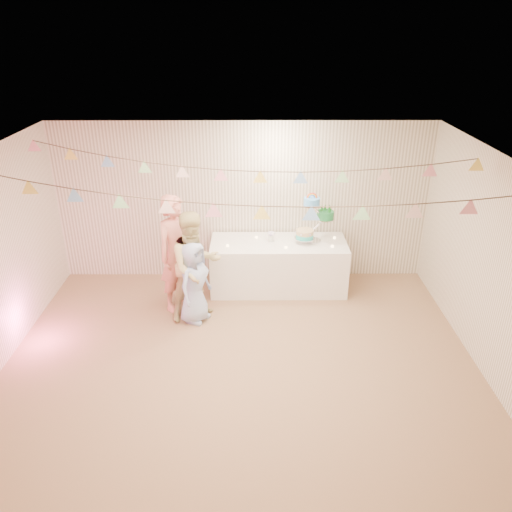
{
  "coord_description": "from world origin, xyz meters",
  "views": [
    {
      "loc": [
        0.17,
        -5.14,
        3.97
      ],
      "look_at": [
        0.2,
        0.8,
        1.15
      ],
      "focal_mm": 35.0,
      "sensor_mm": 36.0,
      "label": 1
    }
  ],
  "objects_px": {
    "person_adult_a": "(178,254)",
    "person_adult_b": "(195,266)",
    "cake_stand": "(314,222)",
    "person_child": "(194,282)",
    "table": "(278,265)"
  },
  "relations": [
    {
      "from": "person_adult_a",
      "to": "person_adult_b",
      "type": "bearing_deg",
      "value": -88.36
    },
    {
      "from": "cake_stand",
      "to": "person_adult_a",
      "type": "distance_m",
      "value": 2.17
    },
    {
      "from": "person_adult_a",
      "to": "cake_stand",
      "type": "bearing_deg",
      "value": -28.25
    },
    {
      "from": "person_adult_a",
      "to": "person_adult_b",
      "type": "relative_size",
      "value": 1.1
    },
    {
      "from": "cake_stand",
      "to": "person_adult_a",
      "type": "relative_size",
      "value": 0.42
    },
    {
      "from": "person_adult_a",
      "to": "person_child",
      "type": "distance_m",
      "value": 0.53
    },
    {
      "from": "table",
      "to": "person_adult_a",
      "type": "relative_size",
      "value": 1.2
    },
    {
      "from": "table",
      "to": "person_adult_b",
      "type": "bearing_deg",
      "value": -145.14
    },
    {
      "from": "table",
      "to": "cake_stand",
      "type": "bearing_deg",
      "value": 5.19
    },
    {
      "from": "person_child",
      "to": "person_adult_b",
      "type": "bearing_deg",
      "value": 20.34
    },
    {
      "from": "cake_stand",
      "to": "person_adult_a",
      "type": "xyz_separation_m",
      "value": [
        -2.05,
        -0.64,
        -0.23
      ]
    },
    {
      "from": "person_child",
      "to": "table",
      "type": "bearing_deg",
      "value": -24.48
    },
    {
      "from": "person_child",
      "to": "person_adult_a",
      "type": "bearing_deg",
      "value": 63.56
    },
    {
      "from": "table",
      "to": "person_adult_b",
      "type": "distance_m",
      "value": 1.55
    },
    {
      "from": "table",
      "to": "cake_stand",
      "type": "relative_size",
      "value": 2.86
    }
  ]
}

